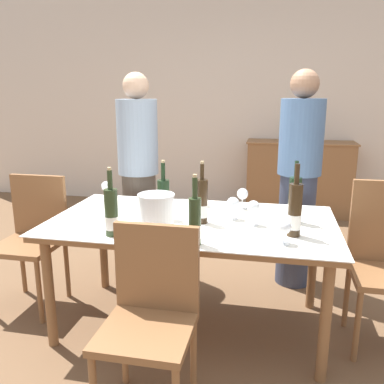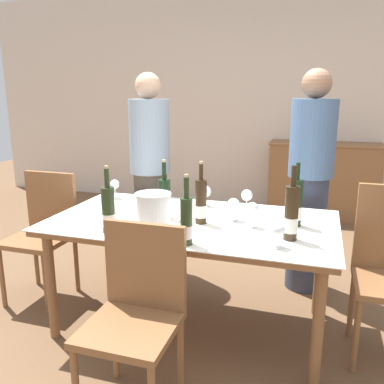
% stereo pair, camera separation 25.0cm
% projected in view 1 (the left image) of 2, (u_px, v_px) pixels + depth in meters
% --- Properties ---
extents(ground_plane, '(12.00, 12.00, 0.00)m').
position_uv_depth(ground_plane, '(192.00, 324.00, 2.72)').
color(ground_plane, brown).
extents(back_wall, '(8.00, 0.10, 2.80)m').
position_uv_depth(back_wall, '(239.00, 101.00, 5.30)').
color(back_wall, beige).
rests_on(back_wall, ground_plane).
extents(sideboard_cabinet, '(1.31, 0.46, 0.92)m').
position_uv_depth(sideboard_cabinet, '(299.00, 178.00, 5.09)').
color(sideboard_cabinet, brown).
rests_on(sideboard_cabinet, ground_plane).
extents(dining_table, '(1.77, 0.97, 0.73)m').
position_uv_depth(dining_table, '(192.00, 230.00, 2.56)').
color(dining_table, brown).
rests_on(dining_table, ground_plane).
extents(ice_bucket, '(0.21, 0.21, 0.22)m').
position_uv_depth(ice_bucket, '(156.00, 212.00, 2.32)').
color(ice_bucket, white).
rests_on(ice_bucket, dining_table).
extents(wine_bottle_0, '(0.08, 0.08, 0.38)m').
position_uv_depth(wine_bottle_0, '(294.00, 201.00, 2.47)').
color(wine_bottle_0, black).
rests_on(wine_bottle_0, dining_table).
extents(wine_bottle_1, '(0.08, 0.08, 0.37)m').
position_uv_depth(wine_bottle_1, '(164.00, 200.00, 2.55)').
color(wine_bottle_1, black).
rests_on(wine_bottle_1, dining_table).
extents(wine_bottle_2, '(0.08, 0.08, 0.41)m').
position_uv_depth(wine_bottle_2, '(295.00, 211.00, 2.23)').
color(wine_bottle_2, '#332314').
rests_on(wine_bottle_2, dining_table).
extents(wine_bottle_3, '(0.08, 0.08, 0.39)m').
position_uv_depth(wine_bottle_3, '(111.00, 213.00, 2.24)').
color(wine_bottle_3, '#28381E').
rests_on(wine_bottle_3, dining_table).
extents(wine_bottle_4, '(0.07, 0.07, 0.38)m').
position_uv_depth(wine_bottle_4, '(195.00, 222.00, 2.11)').
color(wine_bottle_4, '#28381E').
rests_on(wine_bottle_4, dining_table).
extents(wine_bottle_5, '(0.07, 0.07, 0.38)m').
position_uv_depth(wine_bottle_5, '(202.00, 202.00, 2.46)').
color(wine_bottle_5, '#332314').
rests_on(wine_bottle_5, dining_table).
extents(wine_glass_0, '(0.08, 0.08, 0.14)m').
position_uv_depth(wine_glass_0, '(233.00, 204.00, 2.54)').
color(wine_glass_0, white).
rests_on(wine_glass_0, dining_table).
extents(wine_glass_1, '(0.08, 0.08, 0.15)m').
position_uv_depth(wine_glass_1, '(200.00, 192.00, 2.84)').
color(wine_glass_1, white).
rests_on(wine_glass_1, dining_table).
extents(wine_glass_2, '(0.08, 0.08, 0.14)m').
position_uv_depth(wine_glass_2, '(243.00, 195.00, 2.77)').
color(wine_glass_2, white).
rests_on(wine_glass_2, dining_table).
extents(wine_glass_3, '(0.08, 0.08, 0.13)m').
position_uv_depth(wine_glass_3, '(284.00, 228.00, 2.12)').
color(wine_glass_3, white).
rests_on(wine_glass_3, dining_table).
extents(wine_glass_4, '(0.08, 0.08, 0.15)m').
position_uv_depth(wine_glass_4, '(253.00, 208.00, 2.42)').
color(wine_glass_4, white).
rests_on(wine_glass_4, dining_table).
extents(wine_glass_5, '(0.07, 0.07, 0.14)m').
position_uv_depth(wine_glass_5, '(106.00, 187.00, 2.99)').
color(wine_glass_5, white).
rests_on(wine_glass_5, dining_table).
extents(chair_left_end, '(0.42, 0.42, 0.93)m').
position_uv_depth(chair_left_end, '(33.00, 232.00, 2.90)').
color(chair_left_end, brown).
rests_on(chair_left_end, ground_plane).
extents(chair_near_front, '(0.42, 0.42, 0.90)m').
position_uv_depth(chair_near_front, '(151.00, 308.00, 1.92)').
color(chair_near_front, brown).
rests_on(chair_near_front, ground_plane).
extents(person_host, '(0.33, 0.33, 1.66)m').
position_uv_depth(person_host, '(139.00, 176.00, 3.36)').
color(person_host, '#51473D').
rests_on(person_host, ground_plane).
extents(person_guest_left, '(0.33, 0.33, 1.68)m').
position_uv_depth(person_guest_left, '(299.00, 181.00, 3.13)').
color(person_guest_left, '#383F56').
rests_on(person_guest_left, ground_plane).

